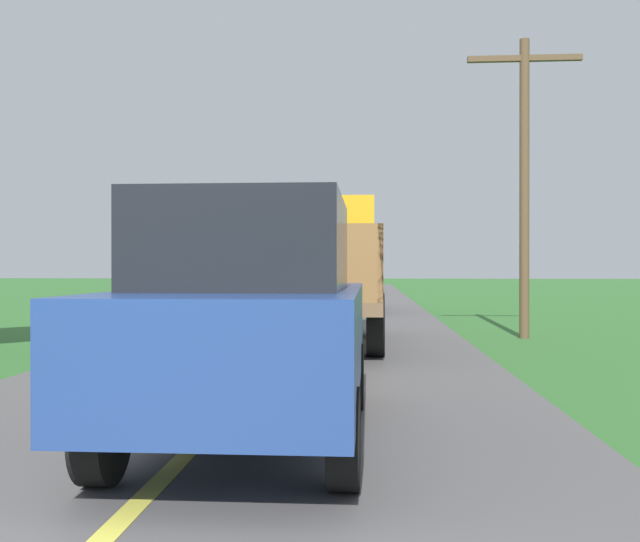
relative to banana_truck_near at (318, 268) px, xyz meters
The scene contains 4 objects.
banana_truck_near is the anchor object (origin of this frame).
banana_truck_far 10.78m from the banana_truck_near, 90.40° to the left, with size 2.38×5.81×2.80m.
utility_pole_roadside 4.87m from the banana_truck_near, 19.79° to the left, with size 2.35×0.20×6.23m.
following_car 7.86m from the banana_truck_near, 89.63° to the right, with size 1.74×4.10×1.92m.
Camera 1 is at (1.35, -2.22, 1.45)m, focal length 39.62 mm.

